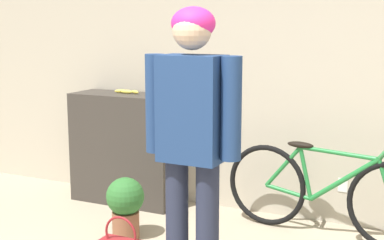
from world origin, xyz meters
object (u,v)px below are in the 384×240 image
(person, at_px, (192,125))
(potted_plant, at_px, (125,204))
(bicycle, at_px, (326,192))
(banana, at_px, (127,92))

(person, height_order, potted_plant, person)
(person, bearing_deg, potted_plant, 147.25)
(potted_plant, bearing_deg, bicycle, 25.79)
(person, xyz_separation_m, potted_plant, (-0.85, 0.56, -0.80))
(person, bearing_deg, banana, 134.50)
(bicycle, distance_m, potted_plant, 1.60)
(banana, bearing_deg, person, -46.42)
(person, distance_m, banana, 1.93)
(bicycle, relative_size, banana, 6.23)
(bicycle, distance_m, banana, 2.05)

